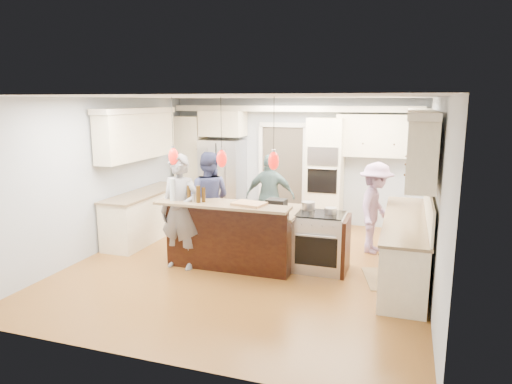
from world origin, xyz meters
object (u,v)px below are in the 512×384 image
refrigerator (223,180)px  kitchen_island (237,234)px  person_far_left (208,198)px  island_range (322,242)px  person_bar_end (180,212)px

refrigerator → kitchen_island: (1.30, -2.57, -0.41)m
refrigerator → person_far_left: 1.85m
island_range → person_far_left: 2.40m
kitchen_island → person_bar_end: (-0.75, -0.52, 0.43)m
refrigerator → person_bar_end: (0.55, -3.09, 0.02)m
person_bar_end → kitchen_island: bearing=36.8°
island_range → person_bar_end: bearing=-164.5°
refrigerator → person_far_left: (0.45, -1.79, -0.03)m
kitchen_island → person_far_left: 1.22m
kitchen_island → person_far_left: (-0.85, 0.78, 0.38)m
island_range → kitchen_island: bearing=-176.9°
kitchen_island → person_bar_end: person_bar_end is taller
refrigerator → person_bar_end: 3.14m
person_bar_end → person_far_left: person_bar_end is taller
island_range → person_far_left: size_ratio=0.53×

